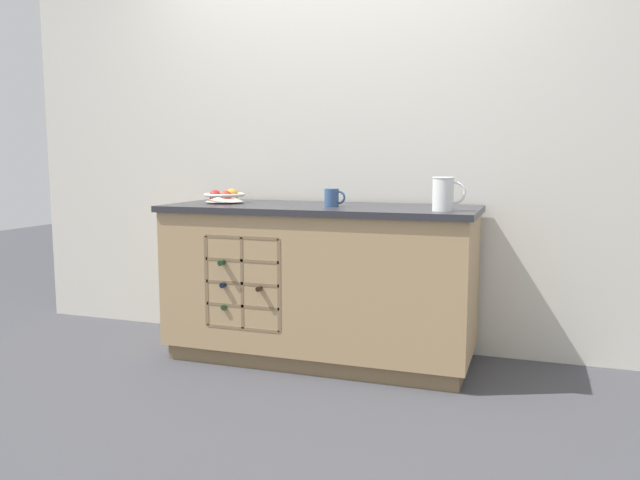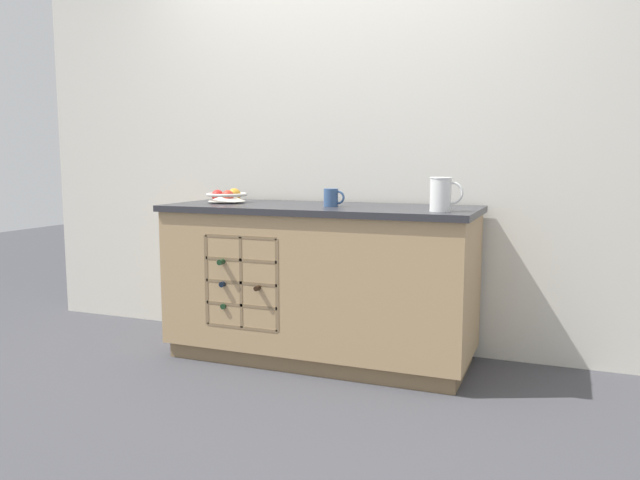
{
  "view_description": "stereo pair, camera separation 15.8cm",
  "coord_description": "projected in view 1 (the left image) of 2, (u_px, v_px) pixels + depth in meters",
  "views": [
    {
      "loc": [
        1.14,
        -3.28,
        1.14
      ],
      "look_at": [
        0.0,
        0.0,
        0.69
      ],
      "focal_mm": 35.0,
      "sensor_mm": 36.0,
      "label": 1
    },
    {
      "loc": [
        1.28,
        -3.22,
        1.14
      ],
      "look_at": [
        0.0,
        0.0,
        0.69
      ],
      "focal_mm": 35.0,
      "sensor_mm": 36.0,
      "label": 2
    }
  ],
  "objects": [
    {
      "name": "white_pitcher",
      "position": [
        444.0,
        193.0,
        3.09
      ],
      "size": [
        0.17,
        0.11,
        0.17
      ],
      "color": "white",
      "rests_on": "kitchen_island"
    },
    {
      "name": "ground_plane",
      "position": [
        320.0,
        358.0,
        3.59
      ],
      "size": [
        14.0,
        14.0,
        0.0
      ],
      "primitive_type": "plane",
      "color": "#424247"
    },
    {
      "name": "kitchen_island",
      "position": [
        319.0,
        282.0,
        3.53
      ],
      "size": [
        1.74,
        0.7,
        0.88
      ],
      "color": "olive",
      "rests_on": "ground_plane"
    },
    {
      "name": "back_wall",
      "position": [
        341.0,
        137.0,
        3.79
      ],
      "size": [
        4.4,
        0.06,
        2.55
      ],
      "primitive_type": "cube",
      "color": "silver",
      "rests_on": "ground_plane"
    },
    {
      "name": "fruit_bowl",
      "position": [
        225.0,
        196.0,
        3.66
      ],
      "size": [
        0.24,
        0.24,
        0.08
      ],
      "color": "silver",
      "rests_on": "kitchen_island"
    },
    {
      "name": "ceramic_mug",
      "position": [
        332.0,
        198.0,
        3.39
      ],
      "size": [
        0.12,
        0.08,
        0.1
      ],
      "color": "#385684",
      "rests_on": "kitchen_island"
    }
  ]
}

